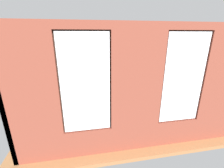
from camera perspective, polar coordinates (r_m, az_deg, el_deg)
ground_plane at (r=6.44m, az=0.65°, el=-7.69°), size 6.21×6.06×0.10m
brick_wall_with_windows at (r=3.49m, az=9.13°, el=-4.23°), size 5.61×0.30×3.03m
white_wall_right at (r=5.85m, az=-26.45°, el=3.96°), size 0.10×5.06×3.03m
couch_by_window at (r=4.56m, az=5.55°, el=-14.27°), size 1.97×0.87×0.80m
couch_left at (r=6.52m, az=20.26°, el=-4.93°), size 0.90×1.83×0.80m
coffee_table at (r=6.61m, az=-4.28°, el=-2.95°), size 1.56×0.75×0.43m
cup_ceramic at (r=6.58m, az=-4.30°, el=-2.19°), size 0.07×0.07×0.09m
table_plant_small at (r=6.62m, az=-6.08°, el=-1.39°), size 0.14×0.14×0.22m
remote_silver at (r=6.76m, az=-0.81°, el=-1.84°), size 0.15×0.16×0.02m
remote_black at (r=6.50m, az=-3.16°, el=-2.74°), size 0.18×0.07×0.02m
remote_gray at (r=6.46m, az=-8.31°, el=-3.05°), size 0.17×0.05×0.02m
media_console at (r=6.14m, az=-22.17°, el=-7.62°), size 1.21×0.42×0.47m
tv_flatscreen at (r=5.91m, az=-22.87°, el=-2.29°), size 1.14×0.20×0.75m
potted_plant_by_left_couch at (r=7.47m, az=12.43°, el=-1.37°), size 0.34×0.34×0.49m
potted_plant_corner_near_left at (r=8.70m, az=12.74°, el=3.20°), size 1.07×0.99×1.39m
potted_plant_between_couches at (r=5.02m, az=21.64°, el=-8.87°), size 0.60×0.60×0.92m
potted_plant_near_tv at (r=4.97m, az=-18.60°, el=-9.43°), size 0.50×0.50×0.79m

